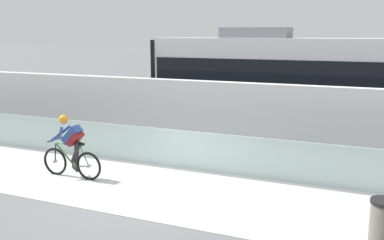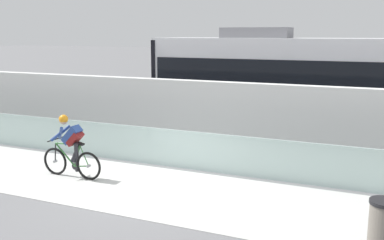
% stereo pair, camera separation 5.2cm
% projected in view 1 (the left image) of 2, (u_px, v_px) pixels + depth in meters
% --- Properties ---
extents(ground_plane, '(200.00, 200.00, 0.00)m').
position_uv_depth(ground_plane, '(144.00, 189.00, 10.51)').
color(ground_plane, slate).
extents(bike_path_deck, '(32.00, 3.20, 0.01)m').
position_uv_depth(bike_path_deck, '(144.00, 188.00, 10.51)').
color(bike_path_deck, beige).
rests_on(bike_path_deck, ground).
extents(glass_parapet, '(32.00, 0.05, 1.05)m').
position_uv_depth(glass_parapet, '(178.00, 149.00, 12.08)').
color(glass_parapet, '#ADC6C1').
rests_on(glass_parapet, ground).
extents(concrete_barrier_wall, '(32.00, 0.36, 2.20)m').
position_uv_depth(concrete_barrier_wall, '(203.00, 117.00, 13.59)').
color(concrete_barrier_wall, silver).
rests_on(concrete_barrier_wall, ground).
extents(tram_rail_near, '(32.00, 0.08, 0.01)m').
position_uv_depth(tram_rail_near, '(229.00, 135.00, 16.03)').
color(tram_rail_near, '#595654').
rests_on(tram_rail_near, ground).
extents(tram_rail_far, '(32.00, 0.08, 0.01)m').
position_uv_depth(tram_rail_far, '(240.00, 128.00, 17.32)').
color(tram_rail_far, '#595654').
rests_on(tram_rail_far, ground).
extents(tram, '(11.06, 2.54, 3.81)m').
position_uv_depth(tram, '(310.00, 84.00, 15.27)').
color(tram, silver).
rests_on(tram, ground).
extents(cyclist_on_bike, '(1.77, 0.58, 1.61)m').
position_uv_depth(cyclist_on_bike, '(71.00, 148.00, 11.18)').
color(cyclist_on_bike, black).
rests_on(cyclist_on_bike, ground).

